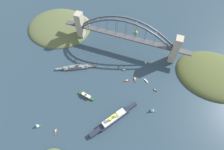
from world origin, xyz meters
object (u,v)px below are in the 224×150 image
at_px(small_boat_0, 37,125).
at_px(small_boat_2, 153,110).
at_px(harbor_arch_bridge, 125,36).
at_px(small_boat_3, 124,70).
at_px(seaplane_taxiing_near_bridge, 136,32).
at_px(small_boat_4, 56,131).
at_px(small_boat_7, 135,79).
at_px(small_boat_5, 127,81).
at_px(naval_cruiser, 76,67).
at_px(small_boat_6, 155,90).
at_px(ocean_liner, 114,119).
at_px(harbor_ferry_steamer, 86,96).
at_px(small_boat_8, 146,81).
at_px(small_boat_1, 146,62).

bearing_deg(small_boat_0, small_boat_2, -152.45).
height_order(harbor_arch_bridge, small_boat_3, harbor_arch_bridge).
xyz_separation_m(seaplane_taxiing_near_bridge, small_boat_2, (-73.72, 168.57, 2.80)).
bearing_deg(small_boat_4, small_boat_2, -148.13).
bearing_deg(small_boat_3, small_boat_7, 154.19).
bearing_deg(small_boat_5, naval_cruiser, 2.80).
height_order(naval_cruiser, small_boat_3, naval_cruiser).
height_order(naval_cruiser, seaplane_taxiing_near_bridge, naval_cruiser).
bearing_deg(small_boat_6, small_boat_3, -19.06).
height_order(naval_cruiser, small_boat_7, naval_cruiser).
relative_size(naval_cruiser, small_boat_7, 6.11).
xyz_separation_m(ocean_liner, small_boat_3, (13.83, -99.20, -4.48)).
bearing_deg(small_boat_5, small_boat_6, 177.70).
height_order(harbor_arch_bridge, small_boat_0, harbor_arch_bridge).
xyz_separation_m(harbor_arch_bridge, small_boat_2, (-86.00, 118.62, -27.79)).
bearing_deg(small_boat_3, small_boat_6, 160.94).
height_order(harbor_ferry_steamer, seaplane_taxiing_near_bridge, harbor_ferry_steamer).
xyz_separation_m(naval_cruiser, small_boat_6, (-154.58, -2.75, -2.12)).
distance_m(small_boat_0, small_boat_5, 170.10).
relative_size(naval_cruiser, small_boat_5, 6.73).
xyz_separation_m(harbor_arch_bridge, small_boat_7, (-42.10, 68.61, -31.97)).
bearing_deg(small_boat_7, harbor_arch_bridge, -58.47).
height_order(small_boat_0, small_boat_6, small_boat_0).
xyz_separation_m(seaplane_taxiing_near_bridge, small_boat_3, (-3.93, 106.04, -1.39)).
relative_size(seaplane_taxiing_near_bridge, small_boat_2, 0.96).
bearing_deg(small_boat_8, ocean_liner, 70.26).
bearing_deg(small_boat_2, small_boat_0, 27.55).
distance_m(harbor_ferry_steamer, small_boat_3, 87.94).
relative_size(small_boat_1, small_boat_5, 0.70).
xyz_separation_m(small_boat_2, small_boat_4, (136.60, 84.94, -4.39)).
relative_size(harbor_arch_bridge, small_boat_6, 36.36).
distance_m(harbor_arch_bridge, seaplane_taxiing_near_bridge, 59.85).
relative_size(harbor_arch_bridge, small_boat_7, 21.78).
xyz_separation_m(small_boat_0, small_boat_2, (-168.00, -87.63, 0.73)).
relative_size(small_boat_1, small_boat_7, 0.64).
height_order(small_boat_3, small_boat_8, small_boat_3).
bearing_deg(harbor_ferry_steamer, harbor_arch_bridge, -102.75).
relative_size(harbor_arch_bridge, seaplane_taxiing_near_bridge, 24.38).
xyz_separation_m(small_boat_5, small_boat_8, (-34.27, -11.88, -0.11)).
distance_m(small_boat_3, small_boat_7, 28.76).
distance_m(small_boat_2, small_boat_3, 93.79).
bearing_deg(harbor_ferry_steamer, small_boat_0, 55.14).
xyz_separation_m(ocean_liner, small_boat_7, (-12.06, -86.68, -4.47)).
bearing_deg(naval_cruiser, small_boat_7, -173.49).
xyz_separation_m(naval_cruiser, small_boat_3, (-88.52, -25.58, -2.06)).
height_order(harbor_arch_bridge, ocean_liner, harbor_arch_bridge).
height_order(small_boat_4, small_boat_6, small_boat_6).
bearing_deg(seaplane_taxiing_near_bridge, small_boat_5, 97.17).
relative_size(harbor_arch_bridge, ocean_liner, 3.17).
distance_m(small_boat_1, small_boat_3, 47.32).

